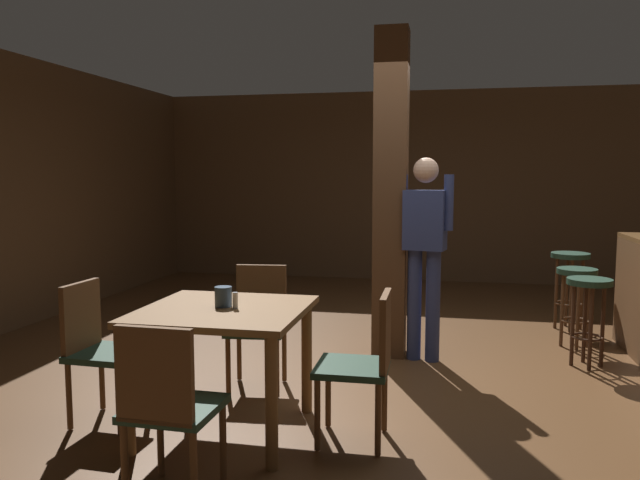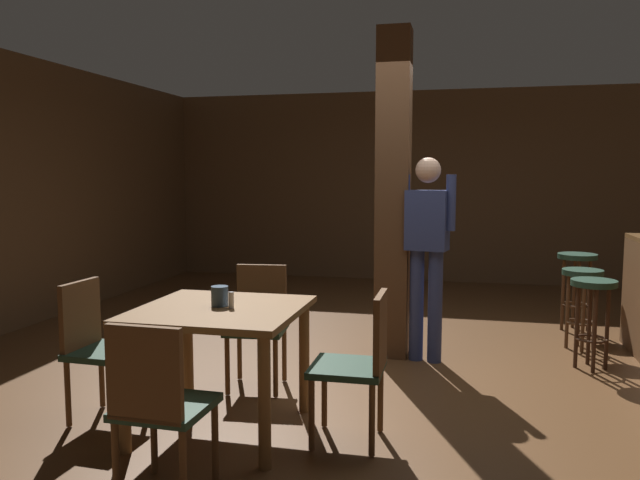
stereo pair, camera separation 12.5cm
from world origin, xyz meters
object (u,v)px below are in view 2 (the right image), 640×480
at_px(bar_stool_near, 593,302).
at_px(bar_stool_far, 577,272).
at_px(napkin_cup, 220,296).
at_px(chair_south, 158,401).
at_px(standing_person, 427,244).
at_px(chair_north, 259,319).
at_px(chair_east, 360,359).
at_px(salt_shaker, 231,300).
at_px(dining_table, 220,328).
at_px(chair_west, 97,343).
at_px(bar_stool_mid, 582,289).

bearing_deg(bar_stool_near, bar_stool_far, 86.44).
distance_m(napkin_cup, bar_stool_near, 3.08).
relative_size(chair_south, bar_stool_far, 1.13).
bearing_deg(standing_person, napkin_cup, -123.39).
distance_m(chair_north, bar_stool_far, 3.47).
xyz_separation_m(chair_east, salt_shaker, (-0.78, -0.03, 0.32)).
distance_m(dining_table, chair_west, 0.86).
xyz_separation_m(bar_stool_near, bar_stool_mid, (0.02, 0.60, -0.00)).
bearing_deg(bar_stool_mid, salt_shaker, -134.23).
relative_size(dining_table, bar_stool_mid, 1.34).
bearing_deg(chair_south, chair_east, 47.02).
distance_m(chair_east, chair_north, 1.23).
distance_m(salt_shaker, standing_person, 2.07).
relative_size(dining_table, bar_stool_far, 1.24).
relative_size(dining_table, bar_stool_near, 1.33).
bearing_deg(chair_east, salt_shaker, -177.92).
height_order(chair_west, bar_stool_mid, chair_west).
relative_size(standing_person, bar_stool_far, 2.19).
height_order(standing_person, bar_stool_near, standing_person).
xyz_separation_m(chair_north, bar_stool_mid, (2.52, 1.60, 0.04)).
height_order(salt_shaker, bar_stool_mid, salt_shaker).
bearing_deg(chair_east, chair_north, 137.61).
bearing_deg(standing_person, chair_west, -138.06).
distance_m(chair_west, napkin_cup, 0.90).
xyz_separation_m(dining_table, chair_north, (-0.05, 0.85, -0.14)).
relative_size(chair_west, chair_north, 1.00).
xyz_separation_m(chair_north, napkin_cup, (0.03, -0.82, 0.33)).
bearing_deg(standing_person, chair_east, -98.66).
bearing_deg(chair_east, standing_person, 81.34).
distance_m(dining_table, bar_stool_near, 3.08).
height_order(chair_east, chair_west, same).
bearing_deg(napkin_cup, bar_stool_near, 36.38).
distance_m(dining_table, bar_stool_far, 4.05).
bearing_deg(bar_stool_mid, chair_east, -123.53).
height_order(napkin_cup, salt_shaker, napkin_cup).
bearing_deg(bar_stool_mid, chair_south, -126.30).
bearing_deg(bar_stool_far, chair_east, -118.16).
xyz_separation_m(chair_east, bar_stool_mid, (1.61, 2.43, 0.04)).
height_order(chair_east, bar_stool_mid, chair_east).
height_order(chair_south, bar_stool_near, chair_south).
relative_size(chair_south, bar_stool_near, 1.21).
height_order(chair_west, chair_north, same).
bearing_deg(napkin_cup, chair_south, -86.81).
distance_m(standing_person, bar_stool_near, 1.41).
bearing_deg(chair_south, bar_stool_near, 48.31).
distance_m(chair_east, napkin_cup, 0.94).
distance_m(napkin_cup, salt_shaker, 0.10).
distance_m(chair_south, bar_stool_near, 3.64).
relative_size(dining_table, salt_shaker, 9.84).
relative_size(dining_table, chair_north, 1.10).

